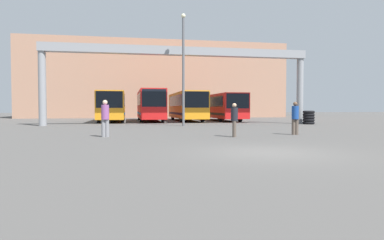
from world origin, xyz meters
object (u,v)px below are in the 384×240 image
(bus_slot_1, at_px, (150,104))
(tire_stack, at_px, (309,117))
(lamp_post, at_px, (183,65))
(bus_slot_0, at_px, (112,105))
(pedestrian_near_center, at_px, (105,117))
(pedestrian_far_center, at_px, (234,119))
(bus_slot_2, at_px, (186,105))
(bus_slot_3, at_px, (222,106))
(pedestrian_near_right, at_px, (295,117))

(bus_slot_1, distance_m, tire_stack, 16.82)
(lamp_post, bearing_deg, bus_slot_0, 120.80)
(pedestrian_near_center, xyz_separation_m, pedestrian_far_center, (6.27, -1.15, -0.08))
(bus_slot_0, height_order, lamp_post, lamp_post)
(bus_slot_2, bearing_deg, tire_stack, -46.82)
(bus_slot_3, xyz_separation_m, pedestrian_near_center, (-11.58, -20.26, -0.74))
(bus_slot_2, xyz_separation_m, pedestrian_near_right, (2.36, -20.89, -0.86))
(bus_slot_1, height_order, bus_slot_3, bus_slot_1)
(bus_slot_0, distance_m, bus_slot_3, 12.15)
(pedestrian_far_center, relative_size, tire_stack, 1.39)
(bus_slot_0, bearing_deg, pedestrian_near_right, -62.63)
(pedestrian_near_right, bearing_deg, tire_stack, -111.48)
(bus_slot_1, distance_m, bus_slot_3, 8.11)
(bus_slot_2, bearing_deg, bus_slot_1, 177.35)
(pedestrian_far_center, bearing_deg, pedestrian_near_right, 115.97)
(bus_slot_0, relative_size, bus_slot_1, 0.86)
(pedestrian_near_center, height_order, pedestrian_near_right, pedestrian_near_center)
(bus_slot_1, xyz_separation_m, lamp_post, (1.98, -10.99, 2.92))
(bus_slot_0, height_order, pedestrian_far_center, bus_slot_0)
(bus_slot_2, xyz_separation_m, lamp_post, (-2.07, -10.80, 3.03))
(pedestrian_near_center, xyz_separation_m, tire_stack, (16.86, 10.53, -0.37))
(pedestrian_far_center, bearing_deg, tire_stack, 152.39)
(bus_slot_0, xyz_separation_m, lamp_post, (6.02, -10.10, 3.06))
(pedestrian_near_center, relative_size, tire_stack, 1.52)
(bus_slot_2, bearing_deg, lamp_post, -100.86)
(pedestrian_far_center, bearing_deg, bus_slot_3, -179.35)
(pedestrian_near_center, bearing_deg, pedestrian_near_right, -3.82)
(tire_stack, bearing_deg, lamp_post, -175.67)
(pedestrian_far_center, xyz_separation_m, lamp_post, (-0.81, 10.82, 3.94))
(bus_slot_0, xyz_separation_m, bus_slot_1, (4.05, 0.89, 0.13))
(bus_slot_0, xyz_separation_m, bus_slot_2, (8.09, 0.70, 0.03))
(bus_slot_1, xyz_separation_m, pedestrian_far_center, (2.79, -21.81, -1.01))
(pedestrian_far_center, height_order, pedestrian_near_right, pedestrian_near_right)
(tire_stack, bearing_deg, bus_slot_1, 142.87)
(bus_slot_1, relative_size, pedestrian_near_right, 7.04)
(bus_slot_0, xyz_separation_m, pedestrian_near_center, (0.56, -19.77, -0.80))
(bus_slot_1, distance_m, lamp_post, 11.54)
(bus_slot_0, height_order, bus_slot_1, bus_slot_1)
(bus_slot_2, relative_size, lamp_post, 1.35)
(lamp_post, bearing_deg, pedestrian_near_right, -66.30)
(bus_slot_2, relative_size, pedestrian_far_center, 7.22)
(bus_slot_0, xyz_separation_m, pedestrian_near_right, (10.45, -20.19, -0.83))
(bus_slot_0, height_order, pedestrian_near_center, bus_slot_0)
(bus_slot_3, bearing_deg, bus_slot_2, 177.05)
(pedestrian_near_right, bearing_deg, bus_slot_3, -83.68)
(bus_slot_3, height_order, tire_stack, bus_slot_3)
(pedestrian_far_center, bearing_deg, bus_slot_0, -147.34)
(bus_slot_3, height_order, pedestrian_far_center, bus_slot_3)
(bus_slot_0, xyz_separation_m, bus_slot_3, (12.14, 0.49, -0.06))
(bus_slot_0, height_order, bus_slot_3, bus_slot_0)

